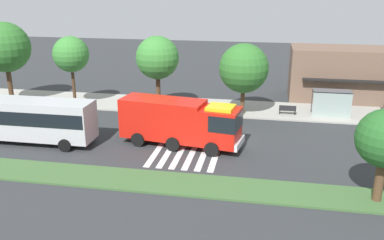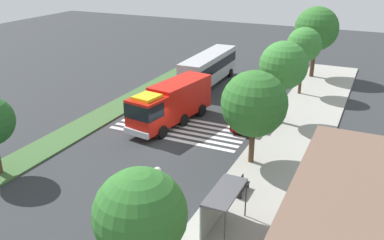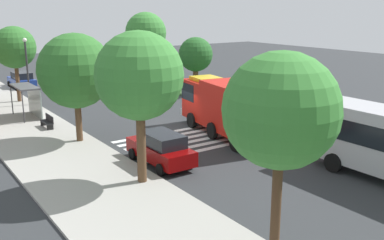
{
  "view_description": "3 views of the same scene",
  "coord_description": "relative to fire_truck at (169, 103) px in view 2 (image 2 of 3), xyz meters",
  "views": [
    {
      "loc": [
        2.96,
        -31.11,
        12.22
      ],
      "look_at": [
        -2.84,
        0.05,
        1.7
      ],
      "focal_mm": 38.89,
      "sensor_mm": 36.0,
      "label": 1
    },
    {
      "loc": [
        26.86,
        14.87,
        14.37
      ],
      "look_at": [
        -1.73,
        1.57,
        1.49
      ],
      "focal_mm": 38.82,
      "sensor_mm": 36.0,
      "label": 2
    },
    {
      "loc": [
        -25.58,
        16.95,
        8.38
      ],
      "look_at": [
        -2.82,
        1.14,
        1.31
      ],
      "focal_mm": 41.31,
      "sensor_mm": 36.0,
      "label": 3
    }
  ],
  "objects": [
    {
      "name": "ground_plane",
      "position": [
        3.3,
        1.34,
        -2.05
      ],
      "size": [
        120.0,
        120.0,
        0.0
      ],
      "primitive_type": "plane",
      "color": "#2D3033"
    },
    {
      "name": "sidewalk",
      "position": [
        3.3,
        10.73,
        -1.98
      ],
      "size": [
        60.0,
        5.92,
        0.14
      ],
      "primitive_type": "cube",
      "color": "#9E9B93",
      "rests_on": "ground_plane"
    },
    {
      "name": "median_strip",
      "position": [
        3.3,
        -6.58,
        -1.98
      ],
      "size": [
        60.0,
        3.0,
        0.14
      ],
      "primitive_type": "cube",
      "color": "#3D6033",
      "rests_on": "ground_plane"
    },
    {
      "name": "crosswalk",
      "position": [
        0.53,
        1.34,
        -2.04
      ],
      "size": [
        4.95,
        11.57,
        0.01
      ],
      "color": "silver",
      "rests_on": "ground_plane"
    },
    {
      "name": "fire_truck",
      "position": [
        0.0,
        0.0,
        0.0
      ],
      "size": [
        9.83,
        3.97,
        3.62
      ],
      "rotation": [
        0.0,
        0.0,
        -0.15
      ],
      "color": "red",
      "rests_on": "ground_plane"
    },
    {
      "name": "parked_car_west",
      "position": [
        -2.4,
        6.57,
        -1.13
      ],
      "size": [
        4.66,
        2.06,
        1.8
      ],
      "rotation": [
        0.0,
        0.0,
        0.0
      ],
      "color": "#720505",
      "rests_on": "ground_plane"
    },
    {
      "name": "transit_bus",
      "position": [
        -12.53,
        -1.55,
        0.04
      ],
      "size": [
        11.35,
        2.91,
        3.52
      ],
      "rotation": [
        0.0,
        0.0,
        3.15
      ],
      "color": "#B2B2B7",
      "rests_on": "ground_plane"
    },
    {
      "name": "bus_stop_shelter",
      "position": [
        12.3,
        9.51,
        -0.16
      ],
      "size": [
        3.5,
        1.4,
        2.46
      ],
      "color": "#4C4C51",
      "rests_on": "sidewalk"
    },
    {
      "name": "bench_near_shelter",
      "position": [
        8.3,
        9.48,
        -1.46
      ],
      "size": [
        1.6,
        0.5,
        0.9
      ],
      "color": "black",
      "rests_on": "sidewalk"
    },
    {
      "name": "street_lamp",
      "position": [
        16.79,
        8.37,
        1.52
      ],
      "size": [
        0.36,
        0.36,
        5.76
      ],
      "color": "#2D2D30",
      "rests_on": "sidewalk"
    },
    {
      "name": "sidewalk_tree_far_west",
      "position": [
        -20.46,
        8.77,
        3.83
      ],
      "size": [
        5.14,
        5.14,
        8.34
      ],
      "color": "#47301E",
      "rests_on": "sidewalk"
    },
    {
      "name": "sidewalk_tree_west",
      "position": [
        -13.24,
        8.77,
        3.32
      ],
      "size": [
        3.6,
        3.6,
        7.05
      ],
      "color": "#47301E",
      "rests_on": "sidewalk"
    },
    {
      "name": "sidewalk_tree_center",
      "position": [
        -4.3,
        8.77,
        3.26
      ],
      "size": [
        4.16,
        4.16,
        7.28
      ],
      "color": "#513823",
      "rests_on": "sidewalk"
    },
    {
      "name": "sidewalk_tree_east",
      "position": [
        4.01,
        8.77,
        2.55
      ],
      "size": [
        4.64,
        4.64,
        6.79
      ],
      "color": "#513823",
      "rests_on": "sidewalk"
    },
    {
      "name": "sidewalk_tree_far_east",
      "position": [
        18.89,
        8.77,
        2.92
      ],
      "size": [
        3.71,
        3.71,
        6.7
      ],
      "color": "#513823",
      "rests_on": "sidewalk"
    }
  ]
}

